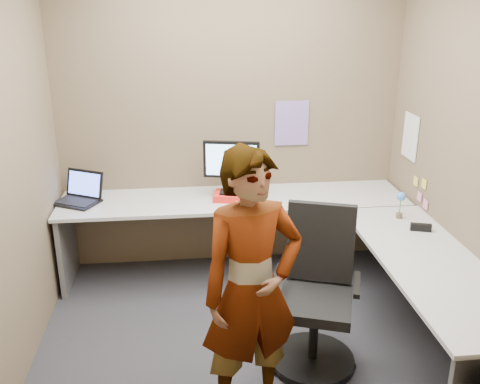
{
  "coord_description": "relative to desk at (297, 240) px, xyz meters",
  "views": [
    {
      "loc": [
        -0.41,
        -3.3,
        2.36
      ],
      "look_at": [
        -0.02,
        0.25,
        1.05
      ],
      "focal_mm": 40.0,
      "sensor_mm": 36.0,
      "label": 1
    }
  ],
  "objects": [
    {
      "name": "ground",
      "position": [
        -0.44,
        -0.39,
        -0.59
      ],
      "size": [
        3.0,
        3.0,
        0.0
      ],
      "primitive_type": "plane",
      "color": "#27272C",
      "rests_on": "ground"
    },
    {
      "name": "wall_back",
      "position": [
        -0.44,
        0.91,
        0.76
      ],
      "size": [
        3.0,
        0.0,
        3.0
      ],
      "primitive_type": "plane",
      "rotation": [
        1.57,
        0.0,
        0.0
      ],
      "color": "brown",
      "rests_on": "ground"
    },
    {
      "name": "wall_right",
      "position": [
        1.06,
        -0.39,
        0.76
      ],
      "size": [
        0.0,
        2.7,
        2.7
      ],
      "primitive_type": "plane",
      "rotation": [
        1.57,
        0.0,
        -1.57
      ],
      "color": "brown",
      "rests_on": "ground"
    },
    {
      "name": "wall_left",
      "position": [
        -1.94,
        -0.39,
        0.76
      ],
      "size": [
        0.0,
        2.7,
        2.7
      ],
      "primitive_type": "plane",
      "rotation": [
        1.57,
        0.0,
        1.57
      ],
      "color": "brown",
      "rests_on": "ground"
    },
    {
      "name": "desk",
      "position": [
        0.0,
        0.0,
        0.0
      ],
      "size": [
        2.98,
        2.58,
        0.73
      ],
      "color": "#B9B9B9",
      "rests_on": "ground"
    },
    {
      "name": "paper_ream",
      "position": [
        -0.46,
        0.56,
        0.17
      ],
      "size": [
        0.33,
        0.27,
        0.06
      ],
      "primitive_type": "cube",
      "rotation": [
        0.0,
        0.0,
        -0.21
      ],
      "color": "red",
      "rests_on": "desk"
    },
    {
      "name": "monitor",
      "position": [
        -0.46,
        0.58,
        0.46
      ],
      "size": [
        0.47,
        0.17,
        0.45
      ],
      "rotation": [
        0.0,
        0.0,
        -0.21
      ],
      "color": "black",
      "rests_on": "paper_ream"
    },
    {
      "name": "laptop",
      "position": [
        -1.73,
        0.65,
        0.21
      ],
      "size": [
        0.45,
        0.42,
        0.25
      ],
      "rotation": [
        0.0,
        0.0,
        -0.49
      ],
      "color": "black",
      "rests_on": "desk"
    },
    {
      "name": "trackball_mouse",
      "position": [
        -0.56,
        0.64,
        0.17
      ],
      "size": [
        0.12,
        0.08,
        0.07
      ],
      "color": "#B7B7BC",
      "rests_on": "desk"
    },
    {
      "name": "origami",
      "position": [
        -0.43,
        0.36,
        0.17
      ],
      "size": [
        0.1,
        0.1,
        0.06
      ],
      "primitive_type": "cone",
      "color": "white",
      "rests_on": "desk"
    },
    {
      "name": "stapler",
      "position": [
        0.87,
        -0.24,
        0.17
      ],
      "size": [
        0.16,
        0.08,
        0.05
      ],
      "primitive_type": "cube",
      "rotation": [
        0.0,
        0.0,
        -0.3
      ],
      "color": "black",
      "rests_on": "desk"
    },
    {
      "name": "flower",
      "position": [
        0.81,
        0.01,
        0.28
      ],
      "size": [
        0.07,
        0.07,
        0.22
      ],
      "color": "brown",
      "rests_on": "desk"
    },
    {
      "name": "calendar_purple",
      "position": [
        0.11,
        0.9,
        0.71
      ],
      "size": [
        0.3,
        0.01,
        0.4
      ],
      "primitive_type": "cube",
      "color": "#846BB7",
      "rests_on": "wall_back"
    },
    {
      "name": "calendar_white",
      "position": [
        1.05,
        0.51,
        0.66
      ],
      "size": [
        0.01,
        0.28,
        0.38
      ],
      "primitive_type": "cube",
      "color": "white",
      "rests_on": "wall_right"
    },
    {
      "name": "sticky_note_a",
      "position": [
        1.05,
        0.16,
        0.36
      ],
      "size": [
        0.01,
        0.07,
        0.07
      ],
      "primitive_type": "cube",
      "color": "#F2E059",
      "rests_on": "wall_right"
    },
    {
      "name": "sticky_note_b",
      "position": [
        1.05,
        0.21,
        0.23
      ],
      "size": [
        0.01,
        0.07,
        0.07
      ],
      "primitive_type": "cube",
      "color": "pink",
      "rests_on": "wall_right"
    },
    {
      "name": "sticky_note_c",
      "position": [
        1.05,
        0.09,
        0.21
      ],
      "size": [
        0.01,
        0.07,
        0.07
      ],
      "primitive_type": "cube",
      "color": "pink",
      "rests_on": "wall_right"
    },
    {
      "name": "sticky_note_d",
      "position": [
        1.05,
        0.31,
        0.33
      ],
      "size": [
        0.01,
        0.07,
        0.07
      ],
      "primitive_type": "cube",
      "color": "#F2E059",
      "rests_on": "wall_right"
    },
    {
      "name": "office_chair",
      "position": [
        -0.01,
        -0.68,
        -0.15
      ],
      "size": [
        0.62,
        0.61,
        1.07
      ],
      "rotation": [
        0.0,
        0.0,
        -0.33
      ],
      "color": "black",
      "rests_on": "ground"
    },
    {
      "name": "person",
      "position": [
        -0.5,
        -1.1,
        0.23
      ],
      "size": [
        0.69,
        0.55,
        1.65
      ],
      "primitive_type": "imported",
      "rotation": [
        0.0,
        0.0,
        0.29
      ],
      "color": "#999399",
      "rests_on": "ground"
    }
  ]
}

